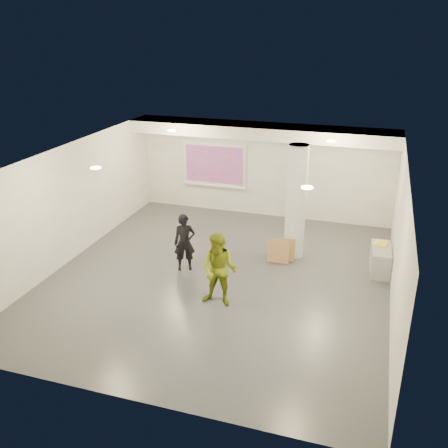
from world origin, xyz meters
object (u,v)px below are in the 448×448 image
(column, at_px, (296,202))
(projection_screen, at_px, (215,165))
(man, at_px, (219,270))
(woman, at_px, (185,243))
(credenza, at_px, (380,260))

(column, distance_m, projection_screen, 4.08)
(column, bearing_deg, man, -110.45)
(projection_screen, height_order, woman, projection_screen)
(credenza, relative_size, man, 0.65)
(man, bearing_deg, woman, 136.89)
(projection_screen, bearing_deg, man, -70.52)
(projection_screen, xyz_separation_m, credenza, (5.32, -2.94, -1.21))
(woman, bearing_deg, projection_screen, 74.95)
(projection_screen, height_order, credenza, projection_screen)
(woman, bearing_deg, man, -68.67)
(column, height_order, credenza, column)
(column, distance_m, man, 3.24)
(credenza, height_order, man, man)
(woman, bearing_deg, column, 10.04)
(credenza, distance_m, woman, 4.88)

